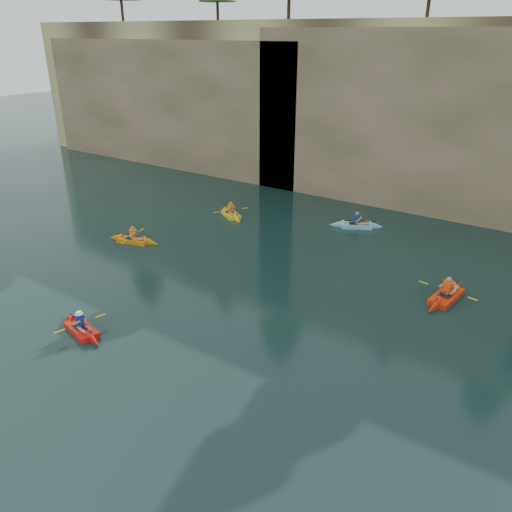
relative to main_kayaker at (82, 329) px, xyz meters
The scene contains 11 objects.
ground 4.58m from the main_kayaker, ahead, with size 160.00×160.00×0.00m, color black.
cliff 30.42m from the main_kayaker, 81.23° to the left, with size 70.00×16.00×12.00m, color tan.
cliff_slab_west 27.45m from the main_kayaker, 124.95° to the left, with size 26.00×2.40×10.56m, color tan.
cliff_slab_center 23.72m from the main_kayaker, 73.49° to the left, with size 24.00×2.40×11.40m, color tan.
sea_cave_west 25.39m from the main_kayaker, 122.08° to the left, with size 4.50×1.00×4.00m, color black.
sea_cave_center 21.51m from the main_kayaker, 88.53° to the left, with size 3.50×1.00×3.20m, color black.
main_kayaker is the anchor object (origin of this frame).
kayaker_orange 9.12m from the main_kayaker, 123.76° to the left, with size 3.18×2.27×1.18m.
kayaker_red_far 15.45m from the main_kayaker, 43.58° to the left, with size 2.61×3.73×1.35m.
kayaker_yellow 14.39m from the main_kayaker, 102.39° to the left, with size 2.87×2.15×1.20m.
kayaker_ltblue_mid 17.20m from the main_kayaker, 75.38° to the left, with size 3.22×2.20×1.23m.
Camera 1 is at (10.37, -9.50, 10.81)m, focal length 35.00 mm.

